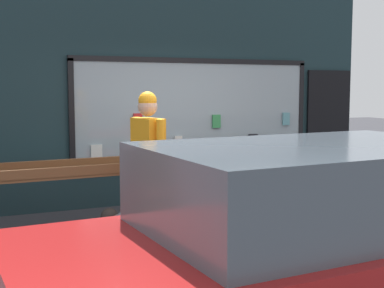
{
  "coord_description": "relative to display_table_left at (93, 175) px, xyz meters",
  "views": [
    {
      "loc": [
        -3.01,
        -5.48,
        1.79
      ],
      "look_at": [
        -0.29,
        0.68,
        1.08
      ],
      "focal_mm": 50.0,
      "sensor_mm": 36.0,
      "label": 1
    }
  ],
  "objects": [
    {
      "name": "display_table_right",
      "position": [
        3.05,
        -0.0,
        -0.01
      ],
      "size": [
        2.63,
        0.76,
        0.89
      ],
      "color": "brown",
      "rests_on": "ground_plane"
    },
    {
      "name": "display_table_left",
      "position": [
        0.0,
        0.0,
        0.0
      ],
      "size": [
        2.63,
        0.78,
        0.91
      ],
      "color": "brown",
      "rests_on": "ground_plane"
    },
    {
      "name": "shopfront_facade",
      "position": [
        1.59,
        1.51,
        1.1
      ],
      "size": [
        7.16,
        0.29,
        3.72
      ],
      "color": "#192D33",
      "rests_on": "ground_plane"
    },
    {
      "name": "person_browsing",
      "position": [
        0.55,
        -0.45,
        0.3
      ],
      "size": [
        0.29,
        0.68,
        1.75
      ],
      "rotation": [
        0.0,
        0.0,
        1.73
      ],
      "color": "black",
      "rests_on": "ground_plane"
    },
    {
      "name": "parked_car",
      "position": [
        0.79,
        -3.38,
        0.01
      ],
      "size": [
        4.3,
        2.07,
        1.41
      ],
      "rotation": [
        0.0,
        0.0,
        0.05
      ],
      "color": "#A51919",
      "rests_on": "ground_plane"
    },
    {
      "name": "small_dog",
      "position": [
        0.14,
        -0.69,
        -0.44
      ],
      "size": [
        0.4,
        0.49,
        0.44
      ],
      "rotation": [
        0.0,
        0.0,
        2.13
      ],
      "color": "black",
      "rests_on": "ground_plane"
    },
    {
      "name": "ground_plane",
      "position": [
        1.52,
        -0.88,
        -0.73
      ],
      "size": [
        40.0,
        40.0,
        0.0
      ],
      "primitive_type": "plane",
      "color": "#2D2D33"
    }
  ]
}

